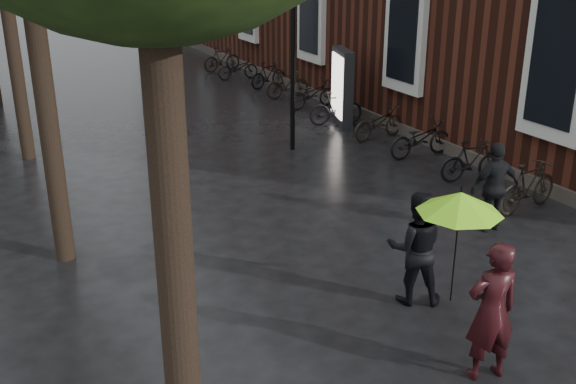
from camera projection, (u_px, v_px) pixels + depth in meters
person_burgundy at (492, 311)px, 8.12m from camera, size 0.75×0.57×1.84m
person_black at (415, 248)px, 9.85m from camera, size 1.07×1.00×1.76m
lime_umbrella at (460, 203)px, 8.55m from camera, size 1.12×1.12×1.65m
pedestrian_walking at (495, 187)px, 12.27m from camera, size 1.04×0.55×1.69m
parked_bicycles at (331, 104)px, 19.83m from camera, size 2.06×16.75×1.01m
ad_lightbox at (342, 87)px, 19.12m from camera, size 0.32×1.42×2.14m
lamp_post at (293, 51)px, 16.28m from camera, size 0.21×0.21×4.13m
cycle_sign at (17, 58)px, 20.53m from camera, size 0.13×0.44×2.42m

